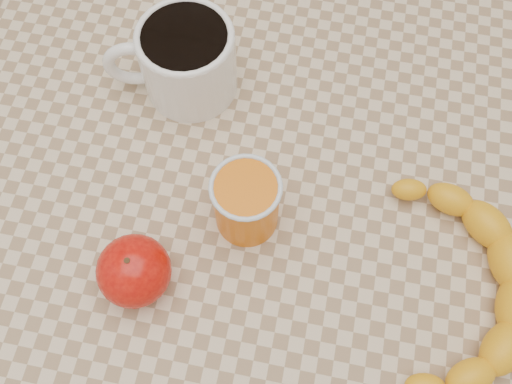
% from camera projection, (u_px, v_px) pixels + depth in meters
% --- Properties ---
extents(ground, '(3.00, 3.00, 0.00)m').
position_uv_depth(ground, '(256.00, 325.00, 1.35)').
color(ground, tan).
rests_on(ground, ground).
extents(table, '(0.80, 0.80, 0.75)m').
position_uv_depth(table, '(256.00, 225.00, 0.74)').
color(table, '#CFB592').
rests_on(table, ground).
extents(coffee_mug, '(0.17, 0.14, 0.10)m').
position_uv_depth(coffee_mug, '(185.00, 59.00, 0.68)').
color(coffee_mug, white).
rests_on(coffee_mug, table).
extents(orange_juice_glass, '(0.08, 0.08, 0.09)m').
position_uv_depth(orange_juice_glass, '(246.00, 202.00, 0.61)').
color(orange_juice_glass, '#DB6206').
rests_on(orange_juice_glass, table).
extents(apple, '(0.10, 0.10, 0.07)m').
position_uv_depth(apple, '(134.00, 271.00, 0.59)').
color(apple, '#950604').
rests_on(apple, table).
extents(banana, '(0.21, 0.29, 0.05)m').
position_uv_depth(banana, '(459.00, 287.00, 0.60)').
color(banana, '#F5AC15').
rests_on(banana, table).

